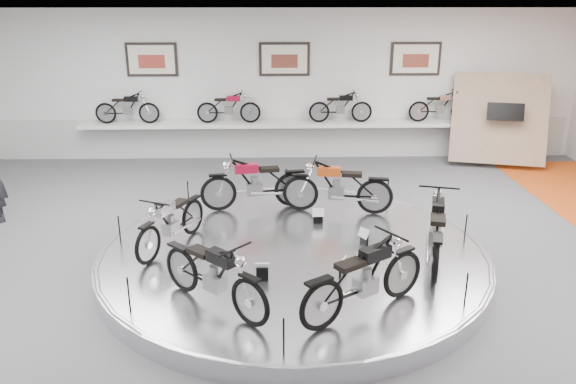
{
  "coord_description": "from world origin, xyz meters",
  "views": [
    {
      "loc": [
        -0.32,
        -8.22,
        4.29
      ],
      "look_at": [
        -0.08,
        0.6,
        1.2
      ],
      "focal_mm": 35.0,
      "sensor_mm": 36.0,
      "label": 1
    }
  ],
  "objects_px": {
    "bike_f": "(436,229)",
    "bike_a": "(338,186)",
    "bike_c": "(171,221)",
    "shelf": "(285,124)",
    "bike_b": "(255,183)",
    "bike_d": "(214,274)",
    "display_platform": "(293,257)",
    "bike_e": "(365,277)"
  },
  "relations": [
    {
      "from": "bike_f",
      "to": "bike_a",
      "type": "bearing_deg",
      "value": 46.77
    },
    {
      "from": "bike_a",
      "to": "bike_c",
      "type": "bearing_deg",
      "value": 37.46
    },
    {
      "from": "shelf",
      "to": "bike_b",
      "type": "xyz_separation_m",
      "value": [
        -0.67,
        -4.5,
        -0.16
      ]
    },
    {
      "from": "bike_d",
      "to": "bike_a",
      "type": "bearing_deg",
      "value": 102.57
    },
    {
      "from": "display_platform",
      "to": "bike_b",
      "type": "height_order",
      "value": "bike_b"
    },
    {
      "from": "bike_d",
      "to": "bike_e",
      "type": "distance_m",
      "value": 1.99
    },
    {
      "from": "display_platform",
      "to": "bike_e",
      "type": "relative_size",
      "value": 3.58
    },
    {
      "from": "display_platform",
      "to": "bike_b",
      "type": "xyz_separation_m",
      "value": [
        -0.67,
        1.9,
        0.69
      ]
    },
    {
      "from": "display_platform",
      "to": "bike_f",
      "type": "xyz_separation_m",
      "value": [
        2.22,
        -0.5,
        0.7
      ]
    },
    {
      "from": "shelf",
      "to": "bike_d",
      "type": "relative_size",
      "value": 6.43
    },
    {
      "from": "bike_a",
      "to": "bike_f",
      "type": "distance_m",
      "value": 2.52
    },
    {
      "from": "bike_d",
      "to": "bike_c",
      "type": "bearing_deg",
      "value": 157.77
    },
    {
      "from": "shelf",
      "to": "bike_a",
      "type": "xyz_separation_m",
      "value": [
        0.91,
        -4.75,
        -0.17
      ]
    },
    {
      "from": "shelf",
      "to": "bike_f",
      "type": "distance_m",
      "value": 7.25
    },
    {
      "from": "display_platform",
      "to": "bike_e",
      "type": "height_order",
      "value": "bike_e"
    },
    {
      "from": "bike_f",
      "to": "bike_c",
      "type": "bearing_deg",
      "value": 97.34
    },
    {
      "from": "display_platform",
      "to": "bike_a",
      "type": "bearing_deg",
      "value": 61.14
    },
    {
      "from": "bike_d",
      "to": "bike_f",
      "type": "xyz_separation_m",
      "value": [
        3.35,
        1.32,
        0.05
      ]
    },
    {
      "from": "bike_f",
      "to": "shelf",
      "type": "bearing_deg",
      "value": 33.28
    },
    {
      "from": "shelf",
      "to": "bike_b",
      "type": "relative_size",
      "value": 6.01
    },
    {
      "from": "bike_b",
      "to": "bike_c",
      "type": "bearing_deg",
      "value": 44.4
    },
    {
      "from": "display_platform",
      "to": "bike_c",
      "type": "xyz_separation_m",
      "value": [
        -2.02,
        0.1,
        0.63
      ]
    },
    {
      "from": "bike_a",
      "to": "bike_b",
      "type": "bearing_deg",
      "value": 0.67
    },
    {
      "from": "bike_a",
      "to": "bike_d",
      "type": "xyz_separation_m",
      "value": [
        -2.04,
        -3.48,
        -0.03
      ]
    },
    {
      "from": "bike_c",
      "to": "display_platform",
      "type": "bearing_deg",
      "value": 111.72
    },
    {
      "from": "bike_a",
      "to": "bike_f",
      "type": "bearing_deg",
      "value": 130.89
    },
    {
      "from": "bike_a",
      "to": "bike_e",
      "type": "bearing_deg",
      "value": 98.71
    },
    {
      "from": "bike_c",
      "to": "bike_d",
      "type": "relative_size",
      "value": 0.95
    },
    {
      "from": "bike_a",
      "to": "bike_e",
      "type": "xyz_separation_m",
      "value": [
        -0.05,
        -3.67,
        -0.0
      ]
    },
    {
      "from": "bike_b",
      "to": "bike_f",
      "type": "xyz_separation_m",
      "value": [
        2.9,
        -2.4,
        0.01
      ]
    },
    {
      "from": "shelf",
      "to": "bike_c",
      "type": "relative_size",
      "value": 6.76
    },
    {
      "from": "bike_b",
      "to": "bike_e",
      "type": "xyz_separation_m",
      "value": [
        1.53,
        -3.92,
        -0.01
      ]
    },
    {
      "from": "bike_a",
      "to": "shelf",
      "type": "bearing_deg",
      "value": -69.59
    },
    {
      "from": "bike_c",
      "to": "shelf",
      "type": "bearing_deg",
      "value": -173.2
    },
    {
      "from": "bike_c",
      "to": "bike_b",
      "type": "bearing_deg",
      "value": 167.79
    },
    {
      "from": "display_platform",
      "to": "shelf",
      "type": "height_order",
      "value": "shelf"
    },
    {
      "from": "bike_e",
      "to": "bike_f",
      "type": "bearing_deg",
      "value": 14.23
    },
    {
      "from": "bike_f",
      "to": "bike_e",
      "type": "bearing_deg",
      "value": 153.4
    },
    {
      "from": "shelf",
      "to": "bike_f",
      "type": "height_order",
      "value": "bike_f"
    },
    {
      "from": "shelf",
      "to": "bike_e",
      "type": "relative_size",
      "value": 6.16
    },
    {
      "from": "bike_b",
      "to": "bike_d",
      "type": "xyz_separation_m",
      "value": [
        -0.45,
        -3.72,
        -0.03
      ]
    },
    {
      "from": "display_platform",
      "to": "bike_d",
      "type": "xyz_separation_m",
      "value": [
        -1.13,
        -1.83,
        0.65
      ]
    }
  ]
}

